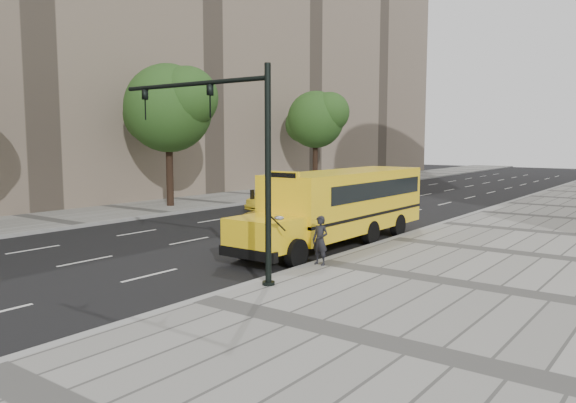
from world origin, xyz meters
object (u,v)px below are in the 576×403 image
Objects in this scene: tree_c at (316,119)px; school_bus at (344,201)px; traffic_signal at (231,147)px; tree_b at (169,107)px; pedestrian at (320,240)px; taxi_far at (281,200)px; taxi_near at (281,212)px.

tree_c reaches higher than school_bus.
school_bus is 1.81× the size of traffic_signal.
tree_b is 0.77× the size of school_bus.
taxi_far is at bearing 136.45° from pedestrian.
taxi_near is (-4.89, 2.12, -1.04)m from school_bus.
taxi_near is 5.66m from taxi_far.
taxi_far is (-3.44, 4.50, -0.01)m from taxi_near.
taxi_near is at bearing -38.79° from taxi_far.
school_bus is (14.91, -20.13, -4.26)m from tree_c.
taxi_near is (10.02, -18.02, -5.30)m from tree_c.
taxi_far is 2.65× the size of pedestrian.
taxi_near is 0.66× the size of traffic_signal.
tree_c is at bearing 127.02° from taxi_near.
pedestrian is (16.76, -24.67, -5.05)m from tree_c.
tree_c is 0.73× the size of school_bus.
school_bus is at bearing -14.41° from tree_b.
taxi_far is at bearing 23.03° from tree_b.
traffic_signal is at bearing -43.76° from taxi_far.
tree_b is 1.07× the size of tree_c.
traffic_signal is at bearing -60.64° from tree_c.
tree_b is 16.31m from tree_c.
tree_b is at bearing 165.59° from school_bus.
taxi_far is at bearing 141.53° from school_bus.
taxi_far is (6.58, -13.52, -5.31)m from tree_c.
tree_b is 16.03m from school_bus.
tree_c reaches higher than taxi_near.
school_bus is at bearing 95.21° from traffic_signal.
traffic_signal is (15.59, -11.42, -2.18)m from tree_b.
taxi_near is at bearing 119.90° from traffic_signal.
school_bus is 10.69m from taxi_far.
tree_b is 9.04m from taxi_far.
taxi_far is 15.11m from pedestrian.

